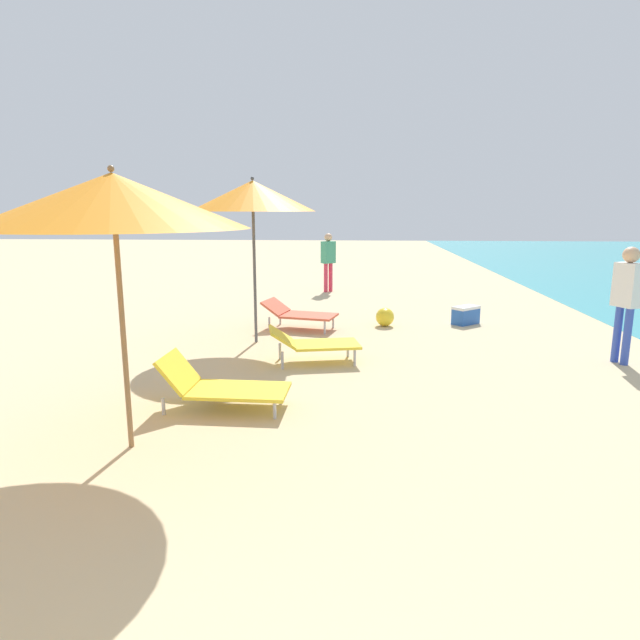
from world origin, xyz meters
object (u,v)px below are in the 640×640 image
umbrella_second (113,201)px  umbrella_farthest (253,196)px  lounger_second_shoreside (221,385)px  cooler_box (466,315)px  person_walking_mid (328,257)px  lounger_farthest_shoreside (299,313)px  person_walking_near (627,293)px  lounger_farthest_inland (313,343)px  beach_ball (385,317)px

umbrella_second → umbrella_farthest: 4.24m
lounger_second_shoreside → cooler_box: lounger_second_shoreside is taller
umbrella_farthest → person_walking_mid: umbrella_farthest is taller
lounger_farthest_shoreside → person_walking_near: (4.99, -2.00, 0.74)m
umbrella_farthest → cooler_box: 4.83m
lounger_farthest_inland → person_walking_mid: 7.14m
person_walking_mid → beach_ball: (1.35, -4.44, -0.79)m
lounger_second_shoreside → lounger_farthest_inland: size_ratio=1.01×
umbrella_farthest → person_walking_near: 5.85m
person_walking_mid → lounger_farthest_inland: bearing=-40.9°
lounger_farthest_inland → umbrella_second: bearing=-128.4°
umbrella_second → person_walking_near: (6.03, 3.31, -1.26)m
person_walking_mid → beach_ball: 4.70m
person_walking_near → lounger_farthest_inland: bearing=-20.0°
lounger_farthest_shoreside → cooler_box: 3.33m
umbrella_second → lounger_second_shoreside: size_ratio=1.81×
lounger_second_shoreside → person_walking_near: 5.91m
lounger_farthest_shoreside → cooler_box: size_ratio=2.44×
lounger_second_shoreside → umbrella_farthest: 3.82m
cooler_box → person_walking_mid: bearing=125.7°
person_walking_mid → cooler_box: 5.14m
umbrella_second → person_walking_near: size_ratio=1.52×
lounger_second_shoreside → lounger_farthest_inland: bearing=66.5°
lounger_second_shoreside → person_walking_mid: (0.73, 9.04, 0.70)m
umbrella_farthest → lounger_farthest_shoreside: bearing=60.4°
beach_ball → person_walking_mid: bearing=107.0°
person_walking_near → beach_ball: bearing=-59.1°
person_walking_near → cooler_box: 3.31m
umbrella_farthest → lounger_farthest_inland: umbrella_farthest is taller
umbrella_farthest → person_walking_near: (5.61, -0.91, -1.40)m
lounger_farthest_shoreside → lounger_farthest_inland: bearing=-65.5°
person_walking_near → beach_ball: 4.20m
lounger_farthest_inland → beach_ball: bearing=54.2°
lounger_farthest_shoreside → person_walking_near: 5.43m
umbrella_second → person_walking_mid: umbrella_second is taller
lounger_second_shoreside → cooler_box: 6.15m
umbrella_second → lounger_second_shoreside: bearing=60.7°
lounger_farthest_inland → cooler_box: size_ratio=2.35×
lounger_second_shoreside → beach_ball: (2.08, 4.61, -0.09)m
beach_ball → lounger_farthest_inland: bearing=-114.0°
beach_ball → lounger_farthest_shoreside: bearing=-167.0°
umbrella_second → person_walking_mid: (1.34, 10.12, -1.34)m
lounger_second_shoreside → cooler_box: bearing=54.4°
umbrella_second → beach_ball: 6.64m
person_walking_near → person_walking_mid: size_ratio=1.07×
person_walking_mid → cooler_box: size_ratio=2.66×
person_walking_near → umbrella_second: bearing=5.0°
umbrella_farthest → lounger_farthest_shoreside: umbrella_farthest is taller
beach_ball → cooler_box: bearing=10.8°
umbrella_second → cooler_box: umbrella_second is taller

